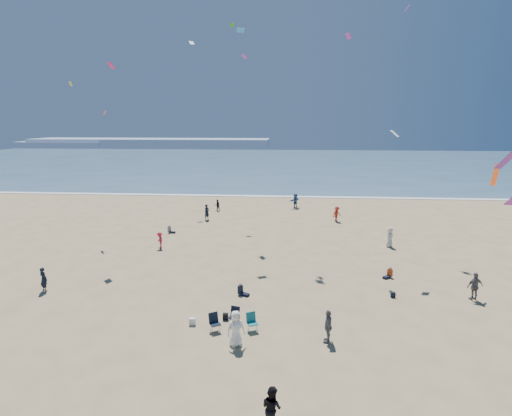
{
  "coord_description": "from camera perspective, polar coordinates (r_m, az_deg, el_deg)",
  "views": [
    {
      "loc": [
        3.74,
        -14.06,
        11.09
      ],
      "look_at": [
        2.0,
        8.0,
        6.28
      ],
      "focal_mm": 28.0,
      "sensor_mm": 36.0,
      "label": 1
    }
  ],
  "objects": [
    {
      "name": "ocean",
      "position": [
        109.68,
        2.54,
        6.47
      ],
      "size": [
        220.0,
        100.0,
        0.06
      ],
      "primitive_type": "cube",
      "color": "#476B84",
      "rests_on": "ground"
    },
    {
      "name": "navy_bag",
      "position": [
        27.72,
        18.97,
        -11.64
      ],
      "size": [
        0.28,
        0.18,
        0.34
      ],
      "primitive_type": "cube",
      "color": "black",
      "rests_on": "ground"
    },
    {
      "name": "surf_line",
      "position": [
        60.2,
        0.87,
        1.69
      ],
      "size": [
        220.0,
        1.2,
        0.08
      ],
      "primitive_type": "cube",
      "color": "white",
      "rests_on": "ground"
    },
    {
      "name": "headland_far",
      "position": [
        195.01,
        -14.77,
        9.09
      ],
      "size": [
        110.0,
        20.0,
        3.2
      ],
      "primitive_type": "cube",
      "color": "#7A8EA8",
      "rests_on": "ground"
    },
    {
      "name": "standing_flyers",
      "position": [
        30.59,
        5.52,
        -7.29
      ],
      "size": [
        29.45,
        42.96,
        1.93
      ],
      "color": "black",
      "rests_on": "ground"
    },
    {
      "name": "black_backpack",
      "position": [
        23.65,
        -4.38,
        -15.21
      ],
      "size": [
        0.3,
        0.22,
        0.38
      ],
      "primitive_type": "cube",
      "color": "black",
      "rests_on": "ground"
    },
    {
      "name": "headland_near",
      "position": [
        207.18,
        -25.84,
        8.28
      ],
      "size": [
        40.0,
        14.0,
        2.0
      ],
      "primitive_type": "cube",
      "color": "#7A8EA8",
      "rests_on": "ground"
    },
    {
      "name": "ground",
      "position": [
        18.29,
        -9.12,
        -25.23
      ],
      "size": [
        220.0,
        220.0,
        0.0
      ],
      "primitive_type": "plane",
      "color": "tan",
      "rests_on": "ground"
    },
    {
      "name": "seated_group",
      "position": [
        23.47,
        3.26,
        -14.79
      ],
      "size": [
        20.36,
        33.54,
        0.84
      ],
      "color": "white",
      "rests_on": "ground"
    },
    {
      "name": "white_tote",
      "position": [
        23.34,
        -9.09,
        -15.72
      ],
      "size": [
        0.35,
        0.2,
        0.4
      ],
      "primitive_type": "cube",
      "color": "white",
      "rests_on": "ground"
    },
    {
      "name": "kites_aloft",
      "position": [
        28.53,
        15.13,
        17.23
      ],
      "size": [
        43.69,
        39.71,
        24.18
      ],
      "color": "yellow",
      "rests_on": "ground"
    },
    {
      "name": "chair_cluster",
      "position": [
        22.54,
        -3.21,
        -15.77
      ],
      "size": [
        2.81,
        1.58,
        1.0
      ],
      "color": "black",
      "rests_on": "ground"
    }
  ]
}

